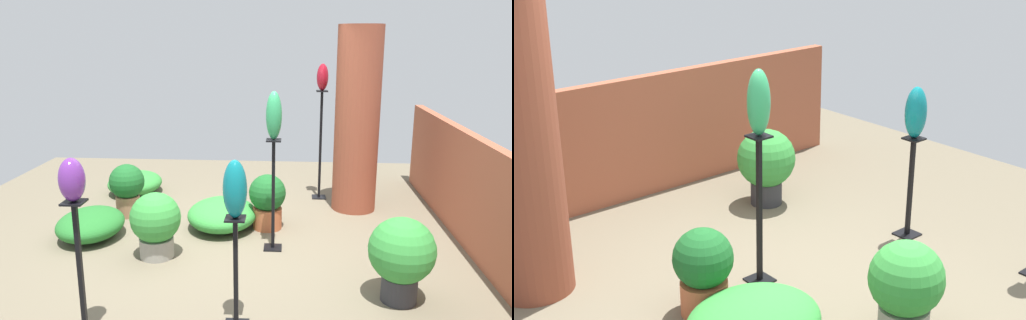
# 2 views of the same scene
# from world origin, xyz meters

# --- Properties ---
(ground_plane) EXTENTS (8.00, 8.00, 0.00)m
(ground_plane) POSITION_xyz_m (0.00, 0.00, 0.00)
(ground_plane) COLOR #6B604C
(brick_wall_back) EXTENTS (5.60, 0.12, 1.26)m
(brick_wall_back) POSITION_xyz_m (0.00, 2.63, 0.63)
(brick_wall_back) COLOR #9E5138
(brick_wall_back) RESTS_ON ground
(brick_pillar) EXTENTS (0.59, 0.59, 2.47)m
(brick_pillar) POSITION_xyz_m (-1.40, 1.49, 1.23)
(brick_pillar) COLOR brown
(brick_pillar) RESTS_ON ground
(pedestal_teal) EXTENTS (0.20, 0.20, 0.95)m
(pedestal_teal) POSITION_xyz_m (1.61, 0.20, 0.43)
(pedestal_teal) COLOR black
(pedestal_teal) RESTS_ON ground
(pedestal_jade) EXTENTS (0.20, 0.20, 1.25)m
(pedestal_jade) POSITION_xyz_m (0.04, 0.44, 0.57)
(pedestal_jade) COLOR black
(pedestal_jade) RESTS_ON ground
(art_vase_teal) EXTENTS (0.20, 0.19, 0.46)m
(art_vase_teal) POSITION_xyz_m (1.61, 0.20, 1.18)
(art_vase_teal) COLOR #0F727A
(art_vase_teal) RESTS_ON pedestal_teal
(art_vase_jade) EXTENTS (0.18, 0.17, 0.51)m
(art_vase_jade) POSITION_xyz_m (0.04, 0.44, 1.50)
(art_vase_jade) COLOR #2D9356
(art_vase_jade) RESTS_ON pedestal_jade
(potted_plant_near_pillar) EXTENTS (0.46, 0.46, 0.68)m
(potted_plant_near_pillar) POSITION_xyz_m (-0.58, 0.34, 0.37)
(potted_plant_near_pillar) COLOR #B25B38
(potted_plant_near_pillar) RESTS_ON ground
(potted_plant_front_right) EXTENTS (0.54, 0.54, 0.71)m
(potted_plant_front_right) POSITION_xyz_m (0.34, -0.80, 0.39)
(potted_plant_front_right) COLOR gray
(potted_plant_front_right) RESTS_ON ground
(potted_plant_mid_left) EXTENTS (0.59, 0.59, 0.78)m
(potted_plant_mid_left) POSITION_xyz_m (1.10, 1.61, 0.45)
(potted_plant_mid_left) COLOR #2D2D33
(potted_plant_mid_left) RESTS_ON ground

